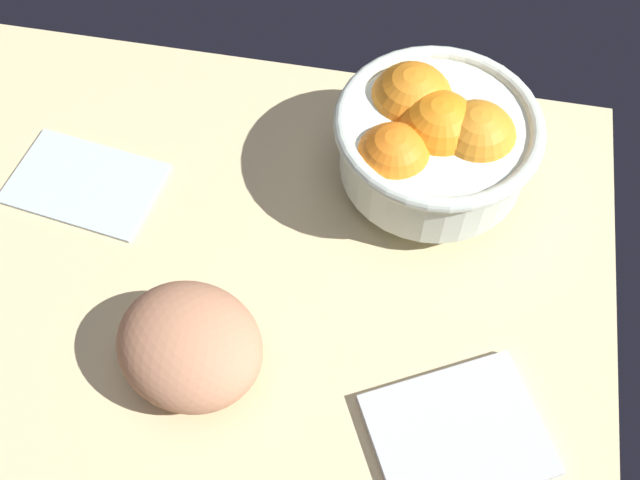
{
  "coord_description": "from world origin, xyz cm",
  "views": [
    {
      "loc": [
        -15.72,
        31.48,
        65.67
      ],
      "look_at": [
        -8.79,
        -5.09,
        5.0
      ],
      "focal_mm": 41.9,
      "sensor_mm": 36.0,
      "label": 1
    }
  ],
  "objects_px": {
    "napkin_spare": "(84,182)",
    "fruit_bowl": "(433,139)",
    "napkin_folded": "(457,435)",
    "bread_loaf": "(190,346)"
  },
  "relations": [
    {
      "from": "napkin_spare",
      "to": "fruit_bowl",
      "type": "bearing_deg",
      "value": -168.66
    },
    {
      "from": "napkin_folded",
      "to": "napkin_spare",
      "type": "xyz_separation_m",
      "value": [
        0.42,
        -0.2,
        -0.0
      ]
    },
    {
      "from": "fruit_bowl",
      "to": "napkin_spare",
      "type": "bearing_deg",
      "value": 11.34
    },
    {
      "from": "bread_loaf",
      "to": "napkin_spare",
      "type": "height_order",
      "value": "bread_loaf"
    },
    {
      "from": "bread_loaf",
      "to": "napkin_folded",
      "type": "xyz_separation_m",
      "value": [
        -0.25,
        0.02,
        -0.03
      ]
    },
    {
      "from": "napkin_folded",
      "to": "napkin_spare",
      "type": "bearing_deg",
      "value": -25.56
    },
    {
      "from": "napkin_spare",
      "to": "napkin_folded",
      "type": "bearing_deg",
      "value": 154.44
    },
    {
      "from": "fruit_bowl",
      "to": "napkin_folded",
      "type": "height_order",
      "value": "fruit_bowl"
    },
    {
      "from": "fruit_bowl",
      "to": "napkin_folded",
      "type": "bearing_deg",
      "value": 102.33
    },
    {
      "from": "fruit_bowl",
      "to": "napkin_folded",
      "type": "xyz_separation_m",
      "value": [
        -0.06,
        0.27,
        -0.07
      ]
    }
  ]
}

